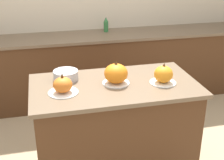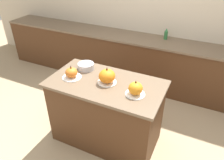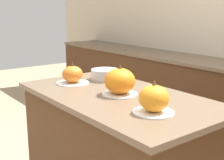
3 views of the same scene
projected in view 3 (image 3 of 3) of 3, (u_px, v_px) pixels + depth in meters
kitchen_island at (117, 160)px, 2.11m from camera, size 1.40×0.77×0.92m
pumpkin_cake_left at (73, 75)px, 2.29m from camera, size 0.24×0.24×0.17m
pumpkin_cake_center at (120, 82)px, 1.98m from camera, size 0.23×0.23×0.21m
pumpkin_cake_right at (154, 100)px, 1.64m from camera, size 0.22×0.22×0.18m
mixing_bowl at (105, 75)px, 2.41m from camera, size 0.21×0.21×0.08m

